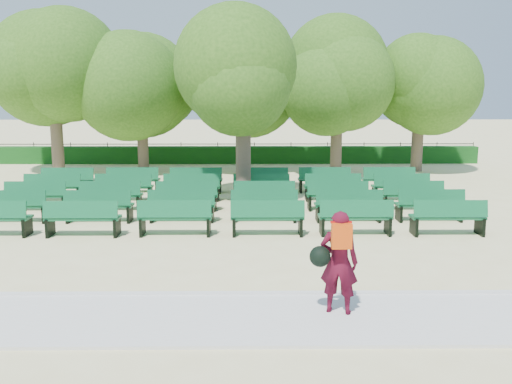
% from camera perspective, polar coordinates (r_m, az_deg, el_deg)
% --- Properties ---
extents(ground, '(120.00, 120.00, 0.00)m').
position_cam_1_polar(ground, '(17.10, -3.16, -3.04)').
color(ground, beige).
extents(paving, '(30.00, 2.20, 0.06)m').
position_cam_1_polar(paving, '(10.04, -5.06, -12.57)').
color(paving, silver).
rests_on(paving, ground).
extents(curb, '(30.00, 0.12, 0.10)m').
position_cam_1_polar(curb, '(11.10, -4.60, -10.19)').
color(curb, silver).
rests_on(curb, ground).
extents(hedge, '(26.00, 0.70, 0.90)m').
position_cam_1_polar(hedge, '(30.83, -2.02, 3.73)').
color(hedge, '#134B16').
rests_on(hedge, ground).
extents(fence, '(26.00, 0.10, 1.02)m').
position_cam_1_polar(fence, '(31.28, -2.00, 3.00)').
color(fence, black).
rests_on(fence, ground).
extents(tree_line, '(21.80, 6.80, 7.04)m').
position_cam_1_polar(tree_line, '(26.92, -2.22, 1.83)').
color(tree_line, '#38651B').
rests_on(tree_line, ground).
extents(bench_array, '(2.01, 0.70, 1.25)m').
position_cam_1_polar(bench_array, '(18.81, -3.07, -1.50)').
color(bench_array, '#0F5931').
rests_on(bench_array, ground).
extents(tree_among, '(4.56, 4.56, 6.20)m').
position_cam_1_polar(tree_among, '(19.39, -1.31, 10.82)').
color(tree_among, brown).
rests_on(tree_among, ground).
extents(person, '(0.90, 0.60, 1.82)m').
position_cam_1_polar(person, '(10.00, 8.16, -6.81)').
color(person, '#490A1B').
rests_on(person, ground).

